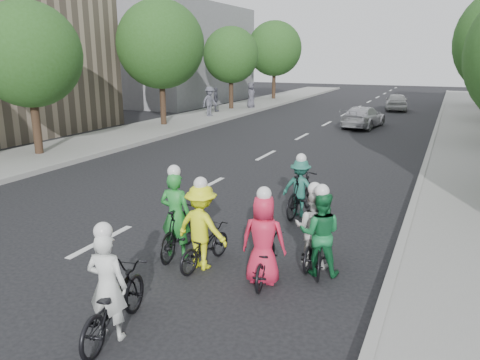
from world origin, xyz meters
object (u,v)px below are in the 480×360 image
Objects in this scene: spectator_2 at (251,95)px; spectator_0 at (210,101)px; cyclist_4 at (301,191)px; cyclist_3 at (112,298)px; cyclist_0 at (264,248)px; cyclist_2 at (203,234)px; cyclist_1 at (320,240)px; cyclist_5 at (313,235)px; follow_car_lead at (363,117)px; follow_car_trail at (396,102)px; spectator_1 at (216,99)px; cyclist_6 at (178,224)px.

spectator_0 is at bearing 169.98° from spectator_2.
cyclist_3 is at bearing 86.60° from cyclist_4.
spectator_2 is (0.43, 5.74, -0.00)m from spectator_0.
cyclist_0 is 1.29m from cyclist_2.
cyclist_1 is 0.96× the size of cyclist_2.
cyclist_5 is (0.60, 1.06, -0.04)m from cyclist_0.
follow_car_lead is at bearing -127.27° from spectator_2.
spectator_1 is at bearing 24.96° from follow_car_trail.
cyclist_0 is 1.07× the size of cyclist_5.
cyclist_4 is 15.93m from follow_car_lead.
cyclist_3 reaches higher than follow_car_lead.
cyclist_2 is at bearing 6.20° from cyclist_1.
cyclist_3 is 1.16× the size of cyclist_5.
cyclist_2 is 0.48× the size of follow_car_trail.
follow_car_lead is 2.18× the size of spectator_0.
cyclist_2 is 29.24m from follow_car_trail.
spectator_0 is at bearing -69.17° from cyclist_0.
spectator_2 reaches higher than cyclist_1.
spectator_1 is (-10.89, 24.50, 0.40)m from cyclist_3.
follow_car_trail is at bearing -83.47° from cyclist_2.
cyclist_6 is 21.42m from spectator_0.
spectator_0 is at bearing -58.81° from cyclist_5.
cyclist_1 reaches higher than cyclist_4.
cyclist_1 is at bearing -135.27° from cyclist_3.
cyclist_2 is 0.78m from cyclist_6.
cyclist_3 is 1.17× the size of spectator_1.
cyclist_6 is 1.02× the size of spectator_2.
cyclist_2 is 3.76m from cyclist_4.
cyclist_6 reaches higher than cyclist_0.
cyclist_3 is at bearing 43.90° from cyclist_1.
spectator_0 is (-9.72, -0.04, 0.49)m from follow_car_lead.
spectator_0 is at bearing -50.43° from cyclist_4.
spectator_0 is at bearing 173.54° from spectator_1.
spectator_2 is at bearing -61.86° from cyclist_2.
cyclist_0 reaches higher than follow_car_trail.
spectator_0 reaches higher than cyclist_1.
cyclist_2 reaches higher than cyclist_5.
spectator_2 reaches higher than follow_car_lead.
cyclist_5 is 22.10m from spectator_0.
cyclist_3 is at bearing 98.03° from follow_car_lead.
cyclist_1 is 1.05× the size of spectator_1.
cyclist_0 is at bearing 30.67° from cyclist_1.
spectator_0 is (-12.05, 18.52, 0.50)m from cyclist_5.
spectator_1 is (-10.26, 21.69, 0.32)m from cyclist_6.
spectator_0 is at bearing -55.42° from cyclist_2.
spectator_2 is (-11.01, 25.32, 0.45)m from cyclist_0.
spectator_0 reaches higher than spectator_2.
cyclist_4 is at bearing -69.86° from cyclist_5.
cyclist_6 is at bearing -179.64° from spectator_1.
spectator_1 is at bearing -5.78° from follow_car_lead.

